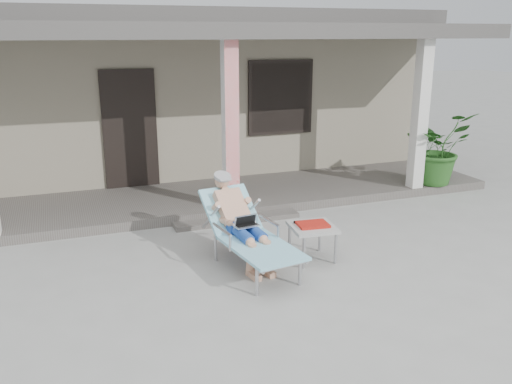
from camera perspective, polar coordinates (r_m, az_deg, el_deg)
name	(u,v)px	position (r m, az deg, el deg)	size (l,w,h in m)	color
ground	(283,268)	(6.91, 2.89, -7.99)	(60.00, 60.00, 0.00)	#9E9E99
house	(172,88)	(12.58, -8.84, 10.81)	(10.40, 5.40, 3.30)	gray
porch_deck	(217,197)	(9.53, -4.16, -0.56)	(10.00, 2.00, 0.15)	#605B56
porch_overhang	(214,37)	(9.07, -4.42, 15.97)	(10.00, 2.30, 2.85)	silver
porch_step	(237,220)	(8.50, -1.99, -2.93)	(2.00, 0.30, 0.07)	#605B56
lounger	(244,211)	(6.77, -1.26, -2.00)	(0.91, 1.84, 1.16)	#B7B7BC
side_table	(313,229)	(7.03, 5.97, -3.89)	(0.61, 0.61, 0.50)	#A8A8A4
potted_palm	(437,148)	(10.53, 18.52, 4.42)	(1.20, 1.04, 1.34)	#26591E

